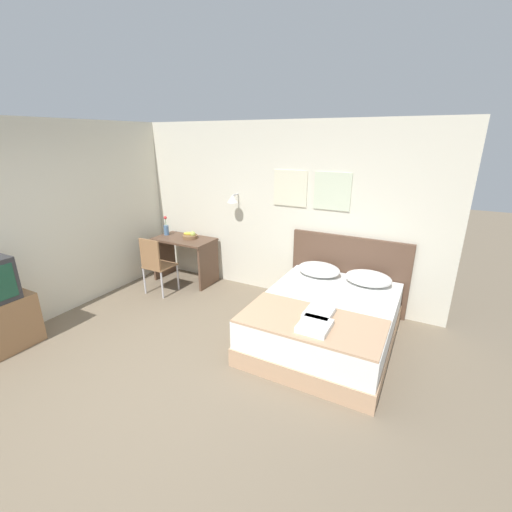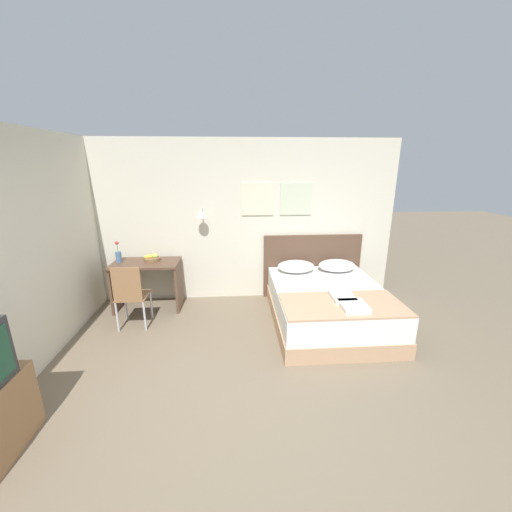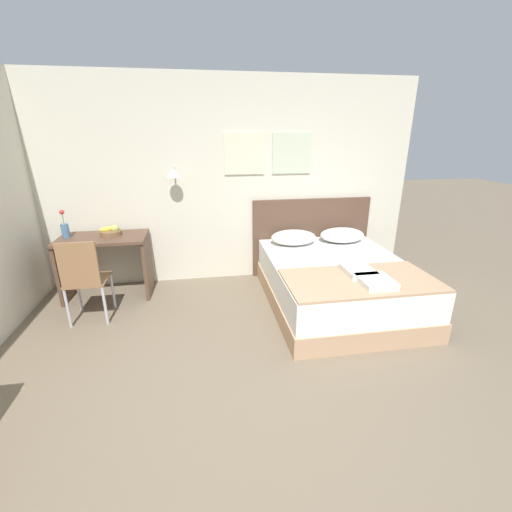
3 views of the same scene
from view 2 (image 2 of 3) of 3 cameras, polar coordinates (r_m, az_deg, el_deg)
name	(u,v)px [view 2 (image 2 of 3)]	position (r m, az deg, el deg)	size (l,w,h in m)	color
ground_plane	(242,417)	(3.28, -2.52, -27.27)	(24.00, 24.00, 0.00)	#756651
wall_back	(237,222)	(5.24, -3.51, 6.27)	(5.30, 0.31, 2.65)	beige
bed	(328,306)	(4.73, 12.91, -8.79)	(1.57, 1.98, 0.55)	tan
headboard	(312,266)	(5.55, 10.11, -1.74)	(1.69, 0.06, 1.09)	brown
pillow_left	(296,266)	(5.16, 7.29, -1.89)	(0.60, 0.44, 0.18)	white
pillow_right	(337,265)	(5.34, 14.49, -1.68)	(0.60, 0.44, 0.18)	white
throw_blanket	(343,305)	(4.12, 15.46, -8.51)	(1.52, 0.79, 0.02)	tan
folded_towel_near_foot	(342,297)	(4.24, 15.43, -7.17)	(0.29, 0.36, 0.06)	white
folded_towel_mid_bed	(354,306)	(4.01, 17.34, -8.70)	(0.31, 0.34, 0.06)	white
desk	(147,277)	(5.28, -19.18, -3.66)	(1.02, 0.58, 0.77)	brown
desk_chair	(130,292)	(4.70, -21.91, -6.16)	(0.41, 0.41, 0.94)	#8E6642
fruit_bowl	(152,258)	(5.22, -18.34, -0.42)	(0.26, 0.25, 0.13)	brown
flower_vase	(118,255)	(5.33, -23.74, 0.13)	(0.09, 0.09, 0.34)	#4C7099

